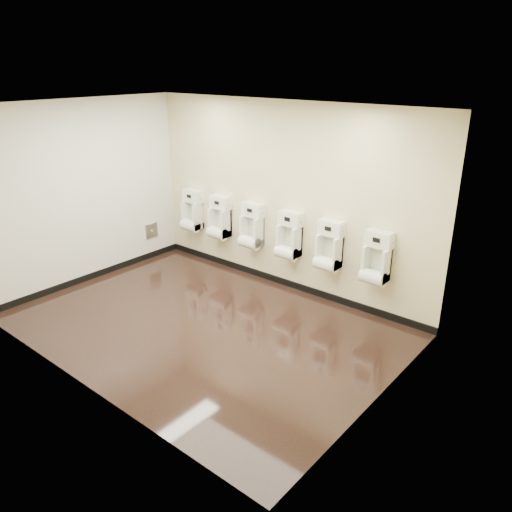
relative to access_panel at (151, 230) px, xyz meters
The scene contains 16 objects.
ground 2.80m from the access_panel, 25.81° to the right, with size 5.00×3.50×0.00m, color black.
ceiling 3.59m from the access_panel, 25.81° to the right, with size 5.00×3.50×0.00m, color silver.
back_wall 2.70m from the access_panel, 12.50° to the left, with size 5.00×0.02×2.80m, color beige.
front_wall 3.96m from the access_panel, 49.93° to the right, with size 5.00×0.02×2.80m, color beige.
left_wall 1.50m from the access_panel, 90.87° to the right, with size 0.02×3.50×2.80m, color beige.
right_wall 5.20m from the access_panel, 13.54° to the right, with size 0.02×3.50×2.80m, color beige.
tile_overlay_left 1.50m from the access_panel, 90.63° to the right, with size 0.01×3.50×2.80m, color white.
skirting_back 2.58m from the access_panel, 12.23° to the left, with size 5.00×0.02×0.10m, color black.
skirting_left 1.28m from the access_panel, 90.30° to the right, with size 0.02×3.50×0.10m, color black.
access_panel is the anchor object (origin of this frame).
urinal_0 0.82m from the access_panel, 34.78° to the left, with size 0.38×0.28×0.70m.
urinal_1 1.37m from the access_panel, 18.61° to the left, with size 0.38×0.28×0.70m.
urinal_2 2.04m from the access_panel, 12.25° to the left, with size 0.38×0.28×0.70m.
urinal_3 2.74m from the access_panel, ahead, with size 0.38×0.28×0.70m.
urinal_4 3.42m from the access_panel, ahead, with size 0.38×0.28×0.70m.
urinal_5 4.14m from the access_panel, ahead, with size 0.38×0.28×0.70m.
Camera 1 is at (4.28, -4.06, 3.29)m, focal length 35.00 mm.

